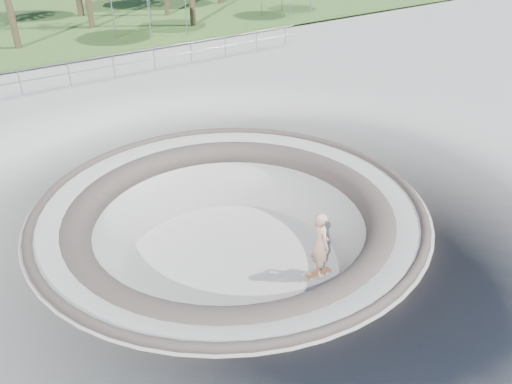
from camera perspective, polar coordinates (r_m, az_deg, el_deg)
ground at (r=13.22m, az=-3.01°, el=-1.34°), size 180.00×180.00×0.00m
skate_bowl at (r=14.24m, az=-2.82°, el=-7.67°), size 14.00×14.00×4.10m
safety_railing at (r=23.15m, az=-20.58°, el=12.52°), size 25.00×0.06×1.03m
skateboard at (r=13.86m, az=7.11°, el=-9.16°), size 0.78×0.34×0.08m
skater at (r=13.29m, az=7.36°, el=-5.95°), size 0.62×0.78×1.87m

